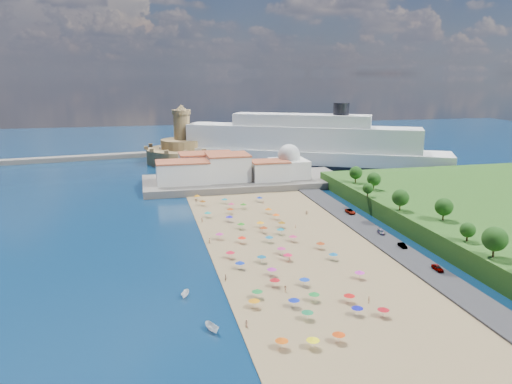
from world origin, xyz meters
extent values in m
plane|color=#071938|center=(0.00, 0.00, 0.00)|extent=(700.00, 700.00, 0.00)
cube|color=#59544C|center=(10.00, 73.00, 1.50)|extent=(90.00, 36.00, 3.00)
cube|color=#59544C|center=(-12.00, 108.00, 1.20)|extent=(18.00, 70.00, 2.40)
cube|color=#59544C|center=(-110.00, 153.00, 1.30)|extent=(199.03, 34.77, 2.60)
cube|color=silver|center=(-18.00, 69.00, 7.50)|extent=(22.00, 14.00, 9.00)
cube|color=silver|center=(2.00, 71.00, 8.50)|extent=(18.00, 16.00, 11.00)
cube|color=silver|center=(20.00, 67.00, 7.00)|extent=(16.00, 12.00, 8.00)
cube|color=silver|center=(-6.00, 83.00, 8.00)|extent=(24.00, 14.00, 10.00)
cube|color=silver|center=(30.00, 71.00, 7.00)|extent=(16.00, 16.00, 8.00)
sphere|color=silver|center=(30.00, 71.00, 13.00)|extent=(10.00, 10.00, 10.00)
cylinder|color=silver|center=(30.00, 71.00, 16.80)|extent=(1.20, 1.20, 1.60)
cylinder|color=#A48252|center=(-12.00, 138.00, 4.00)|extent=(40.00, 40.00, 8.00)
cylinder|color=#A48252|center=(-12.00, 138.00, 10.50)|extent=(24.00, 24.00, 5.00)
cylinder|color=#A48252|center=(-12.00, 138.00, 20.00)|extent=(9.00, 9.00, 14.00)
cylinder|color=#A48252|center=(-12.00, 138.00, 28.20)|extent=(10.40, 10.40, 2.40)
cone|color=#A48252|center=(-12.00, 138.00, 30.90)|extent=(6.00, 6.00, 3.00)
cube|color=black|center=(49.09, 111.68, 1.26)|extent=(149.45, 92.12, 2.51)
cube|color=white|center=(49.09, 111.68, 4.66)|extent=(148.38, 91.30, 9.31)
cube|color=white|center=(49.09, 111.68, 15.52)|extent=(118.89, 73.41, 12.41)
cube|color=white|center=(49.09, 111.68, 24.83)|extent=(71.01, 46.04, 6.21)
cylinder|color=black|center=(67.49, 102.21, 31.04)|extent=(8.28, 8.28, 6.21)
cylinder|color=gray|center=(0.75, -38.85, 1.25)|extent=(0.07, 0.07, 2.00)
cone|color=#0D35B3|center=(0.75, -38.85, 2.15)|extent=(2.50, 2.50, 0.60)
cylinder|color=gray|center=(-1.19, -64.34, 1.25)|extent=(0.07, 0.07, 2.00)
cone|color=#CC3A09|center=(-1.19, -64.34, 2.15)|extent=(2.50, 2.50, 0.60)
cylinder|color=gray|center=(7.42, -49.38, 1.25)|extent=(0.07, 0.07, 2.00)
cone|color=red|center=(7.42, -49.38, 2.15)|extent=(2.50, 2.50, 0.60)
cylinder|color=gray|center=(1.43, 7.81, 1.25)|extent=(0.07, 0.07, 2.00)
cone|color=#FF9E0B|center=(1.43, 7.81, 2.15)|extent=(2.50, 2.50, 0.60)
cylinder|color=gray|center=(-6.50, -65.12, 1.25)|extent=(0.07, 0.07, 2.00)
cone|color=#FDF20D|center=(-6.50, -65.12, 2.15)|extent=(2.50, 2.50, 0.60)
cylinder|color=gray|center=(-13.25, 39.48, 1.25)|extent=(0.07, 0.07, 2.00)
cone|color=#7F400B|center=(-13.25, 39.48, 2.15)|extent=(2.50, 2.50, 0.60)
cylinder|color=gray|center=(-13.57, 23.26, 1.25)|extent=(0.07, 0.07, 2.00)
cone|color=#0F8B85|center=(-13.57, 23.26, 2.15)|extent=(2.50, 2.50, 0.60)
cylinder|color=gray|center=(15.08, -37.92, 1.25)|extent=(0.07, 0.07, 2.00)
cone|color=#CB2BB1|center=(15.08, -37.92, 2.15)|extent=(2.50, 2.50, 0.60)
cylinder|color=gray|center=(13.30, -15.69, 1.25)|extent=(0.07, 0.07, 2.00)
cone|color=#9A320E|center=(13.30, -15.69, 2.15)|extent=(2.50, 2.50, 0.60)
cylinder|color=gray|center=(-7.17, 16.67, 1.25)|extent=(0.07, 0.07, 2.00)
cone|color=#160EBD|center=(-7.17, 16.67, 2.15)|extent=(2.50, 2.50, 0.60)
cylinder|color=gray|center=(13.52, -24.73, 1.25)|extent=(0.07, 0.07, 2.00)
cone|color=#106096|center=(13.52, -24.73, 2.15)|extent=(2.50, 2.50, 0.60)
cylinder|color=gray|center=(-12.05, -64.02, 1.25)|extent=(0.07, 0.07, 2.00)
cone|color=#D14F09|center=(-12.05, -64.02, 2.15)|extent=(2.50, 2.50, 0.60)
cylinder|color=gray|center=(7.54, -8.02, 1.25)|extent=(0.07, 0.07, 2.00)
cone|color=#C02961|center=(7.54, -8.02, 2.15)|extent=(2.50, 2.50, 0.60)
cylinder|color=gray|center=(-7.44, -5.80, 1.25)|extent=(0.07, 0.07, 2.00)
cone|color=#FA1E0B|center=(-7.44, -5.80, 2.15)|extent=(2.50, 2.50, 0.60)
cylinder|color=gray|center=(1.61, -22.39, 1.25)|extent=(0.07, 0.07, 2.00)
cone|color=#D91140|center=(1.61, -22.39, 2.15)|extent=(2.50, 2.50, 0.60)
cylinder|color=gray|center=(-4.69, 40.77, 1.25)|extent=(0.07, 0.07, 2.00)
cone|color=#0E6C80|center=(-4.69, 40.77, 2.15)|extent=(2.50, 2.50, 0.60)
cylinder|color=gray|center=(0.75, 31.62, 1.25)|extent=(0.07, 0.07, 2.00)
cone|color=#246D13|center=(0.75, 31.62, 2.15)|extent=(2.50, 2.50, 0.60)
cylinder|color=gray|center=(-3.95, -54.66, 1.25)|extent=(0.07, 0.07, 2.00)
cone|color=#14723F|center=(-3.95, -54.66, 2.15)|extent=(2.50, 2.50, 0.60)
cylinder|color=gray|center=(0.44, -7.11, 1.25)|extent=(0.07, 0.07, 2.00)
cone|color=#0F5E8B|center=(0.44, -7.11, 2.15)|extent=(2.50, 2.50, 0.60)
cylinder|color=gray|center=(-4.94, -48.74, 1.25)|extent=(0.07, 0.07, 2.00)
cone|color=#0C20A3|center=(-4.94, -48.74, 2.15)|extent=(2.50, 2.50, 0.60)
cylinder|color=gray|center=(1.18, 2.31, 1.25)|extent=(0.07, 0.07, 2.00)
cone|color=#8E2E0C|center=(1.18, 2.31, 2.15)|extent=(2.50, 2.50, 0.60)
cylinder|color=gray|center=(8.16, 6.19, 1.25)|extent=(0.07, 0.07, 2.00)
cone|color=#80520B|center=(8.16, 6.19, 2.15)|extent=(2.50, 2.50, 0.60)
cylinder|color=gray|center=(8.96, 40.21, 1.25)|extent=(0.07, 0.07, 2.00)
cone|color=#0B2793|center=(8.96, 40.21, 2.15)|extent=(2.50, 2.50, 0.60)
cylinder|color=gray|center=(-13.28, -47.11, 1.25)|extent=(0.07, 0.07, 2.00)
cone|color=orange|center=(-13.28, -47.11, 2.15)|extent=(2.50, 2.50, 0.60)
cylinder|color=gray|center=(8.82, 15.50, 1.25)|extent=(0.07, 0.07, 2.00)
cone|color=#FD560B|center=(8.82, 15.50, 2.15)|extent=(2.50, 2.50, 0.60)
cylinder|color=gray|center=(-6.14, -37.63, 1.25)|extent=(0.07, 0.07, 2.00)
cone|color=#AA0D15|center=(-6.14, -37.63, 2.15)|extent=(2.50, 2.50, 0.60)
cylinder|color=gray|center=(1.29, -17.22, 1.25)|extent=(0.07, 0.07, 2.00)
cone|color=#B62771|center=(1.29, -17.22, 2.15)|extent=(2.50, 2.50, 0.60)
cylinder|color=gray|center=(8.07, 23.10, 1.25)|extent=(0.07, 0.07, 2.00)
cone|color=orange|center=(8.07, 23.10, 2.15)|extent=(2.50, 2.50, 0.60)
cylinder|color=gray|center=(-11.93, -25.22, 1.25)|extent=(0.07, 0.07, 2.00)
cone|color=#0B279A|center=(-11.93, -25.22, 2.15)|extent=(2.50, 2.50, 0.60)
cylinder|color=gray|center=(-3.43, 33.37, 1.25)|extent=(0.07, 0.07, 2.00)
cone|color=#C52A5C|center=(-3.43, 33.37, 2.15)|extent=(2.50, 2.50, 0.60)
cylinder|color=gray|center=(-14.28, 48.63, 1.25)|extent=(0.07, 0.07, 2.00)
cone|color=#C77508|center=(-14.28, 48.63, 2.15)|extent=(2.50, 2.50, 0.60)
cylinder|color=gray|center=(-13.29, -0.82, 1.25)|extent=(0.07, 0.07, 2.00)
cone|color=#C22988|center=(-13.29, -0.82, 2.15)|extent=(2.50, 2.50, 0.60)
cylinder|color=gray|center=(-5.13, -31.14, 1.25)|extent=(0.07, 0.07, 2.00)
cone|color=#A62394|center=(-5.13, -31.14, 2.15)|extent=(2.50, 2.50, 0.60)
cylinder|color=gray|center=(-5.14, 26.16, 1.25)|extent=(0.07, 0.07, 2.00)
cone|color=#B33C0E|center=(-5.14, 26.16, 2.15)|extent=(2.50, 2.50, 0.60)
cylinder|color=gray|center=(-11.56, -42.72, 1.25)|extent=(0.07, 0.07, 2.00)
cone|color=#14752E|center=(-11.56, -42.72, 2.15)|extent=(2.50, 2.50, 0.60)
cylinder|color=gray|center=(-12.97, -17.19, 1.25)|extent=(0.07, 0.07, 2.00)
cone|color=red|center=(-12.97, -17.19, 2.15)|extent=(2.50, 2.50, 0.60)
cylinder|color=gray|center=(5.80, -0.56, 1.25)|extent=(0.07, 0.07, 2.00)
cone|color=#0E7084|center=(5.80, -0.56, 2.15)|extent=(2.50, 2.50, 0.60)
cylinder|color=gray|center=(0.20, -46.98, 1.25)|extent=(0.07, 0.07, 2.00)
cone|color=#167F2E|center=(0.20, -46.98, 2.15)|extent=(2.50, 2.50, 0.60)
cylinder|color=gray|center=(-4.94, 7.73, 1.25)|extent=(0.07, 0.07, 2.00)
cone|color=#208317|center=(-4.94, 7.73, 2.15)|extent=(2.50, 2.50, 0.60)
cylinder|color=gray|center=(11.52, -57.09, 1.25)|extent=(0.07, 0.07, 2.00)
cone|color=#A40D17|center=(11.52, -57.09, 2.15)|extent=(2.50, 2.50, 0.60)
cylinder|color=gray|center=(6.62, -55.22, 1.25)|extent=(0.07, 0.07, 2.00)
cone|color=#0C0F9E|center=(6.62, -55.22, 2.15)|extent=(2.50, 2.50, 0.60)
cylinder|color=gray|center=(-5.52, -22.16, 1.25)|extent=(0.07, 0.07, 2.00)
cone|color=#0D5378|center=(-5.52, -22.16, 2.15)|extent=(2.50, 2.50, 0.60)
imported|color=tan|center=(-16.31, 17.70, 1.15)|extent=(1.12, 1.34, 1.80)
imported|color=tan|center=(-16.56, -54.80, 1.07)|extent=(0.96, 0.88, 1.64)
imported|color=tan|center=(-16.62, -3.74, 1.12)|extent=(1.06, 1.07, 1.74)
imported|color=tan|center=(2.23, -22.00, 1.15)|extent=(1.05, 0.98, 1.80)
imported|color=tan|center=(-15.25, 44.92, 1.17)|extent=(1.17, 0.84, 1.84)
imported|color=tan|center=(-16.79, -31.97, 1.18)|extent=(0.65, 0.79, 1.87)
imported|color=tan|center=(20.92, 18.58, 1.09)|extent=(1.62, 0.79, 1.67)
imported|color=tan|center=(-4.54, -40.99, 1.07)|extent=(0.85, 1.59, 1.64)
imported|color=tan|center=(11.48, -50.59, 1.10)|extent=(0.75, 1.08, 1.70)
imported|color=tan|center=(11.99, 3.82, 1.10)|extent=(0.73, 0.61, 1.70)
imported|color=tan|center=(9.46, 36.15, 1.04)|extent=(1.18, 0.97, 1.58)
imported|color=white|center=(-23.34, -54.53, 0.81)|extent=(3.13, 4.50, 1.63)
imported|color=white|center=(-27.02, -37.92, 0.69)|extent=(2.64, 3.83, 1.39)
imported|color=gray|center=(36.00, -38.34, 1.38)|extent=(1.71, 4.01, 1.35)
imported|color=gray|center=(36.00, -20.95, 1.32)|extent=(1.45, 3.81, 1.24)
imported|color=gray|center=(36.00, -8.02, 1.30)|extent=(2.34, 4.36, 1.20)
imported|color=gray|center=(36.00, 15.49, 1.42)|extent=(2.41, 5.20, 1.44)
cylinder|color=#382314|center=(45.77, -45.51, 7.66)|extent=(0.50, 0.50, 3.32)
sphere|color=#14380F|center=(45.77, -45.51, 10.64)|extent=(5.97, 5.97, 5.97)
cylinder|color=#382314|center=(47.06, -33.73, 7.12)|extent=(0.50, 0.50, 2.24)
sphere|color=#14380F|center=(47.06, -33.73, 9.13)|extent=(4.03, 4.03, 4.03)
cylinder|color=#382314|center=(52.19, -15.18, 7.49)|extent=(0.50, 0.50, 2.99)
sphere|color=#14380F|center=(52.19, -15.18, 10.18)|extent=(5.38, 5.38, 5.38)
cylinder|color=#382314|center=(45.20, -2.04, 7.51)|extent=(0.50, 0.50, 3.02)
sphere|color=#14380F|center=(45.20, -2.04, 10.22)|extent=(5.43, 5.43, 5.43)
cylinder|color=#382314|center=(43.27, 17.49, 7.07)|extent=(0.50, 0.50, 2.14)
sphere|color=#14380F|center=(43.27, 17.49, 9.00)|extent=(3.85, 3.85, 3.85)
cylinder|color=#382314|center=(50.17, 26.91, 7.46)|extent=(0.50, 0.50, 2.91)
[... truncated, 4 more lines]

